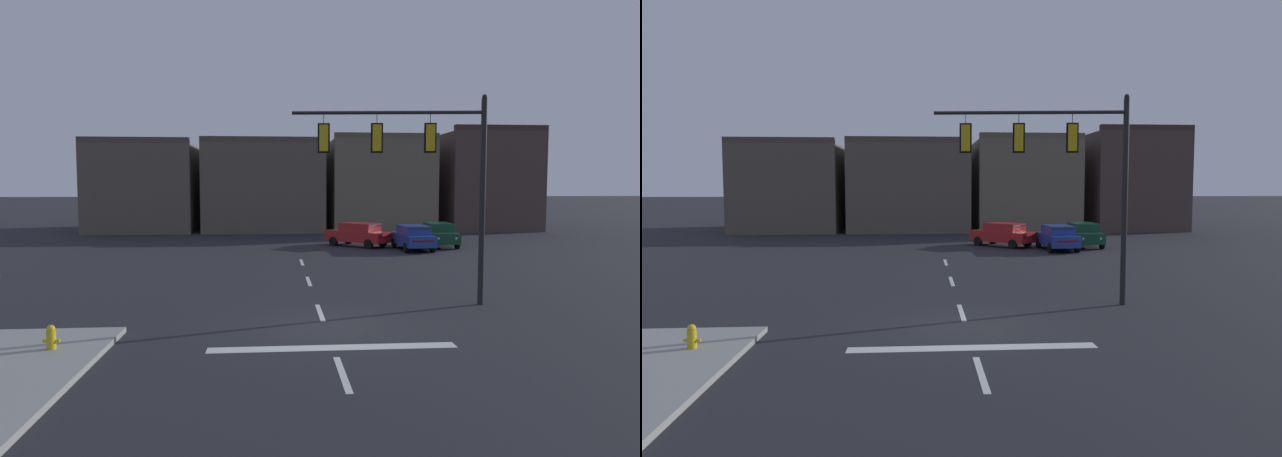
# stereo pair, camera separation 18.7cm
# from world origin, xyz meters

# --- Properties ---
(ground_plane) EXTENTS (400.00, 400.00, 0.00)m
(ground_plane) POSITION_xyz_m (0.00, 0.00, 0.00)
(ground_plane) COLOR #232328
(stop_bar_paint) EXTENTS (6.40, 0.50, 0.01)m
(stop_bar_paint) POSITION_xyz_m (0.00, -2.00, 0.00)
(stop_bar_paint) COLOR silver
(stop_bar_paint) RESTS_ON ground
(lane_centreline) EXTENTS (0.16, 26.40, 0.01)m
(lane_centreline) POSITION_xyz_m (0.00, 2.00, 0.00)
(lane_centreline) COLOR silver
(lane_centreline) RESTS_ON ground
(signal_mast_near_side) EXTENTS (6.63, 0.93, 7.24)m
(signal_mast_near_side) POSITION_xyz_m (3.63, 3.02, 4.99)
(signal_mast_near_side) COLOR black
(signal_mast_near_side) RESTS_ON ground
(car_lot_nearside) EXTENTS (2.07, 4.52, 1.61)m
(car_lot_nearside) POSITION_xyz_m (7.42, 19.19, 0.86)
(car_lot_nearside) COLOR navy
(car_lot_nearside) RESTS_ON ground
(car_lot_middle) EXTENTS (4.42, 4.35, 1.61)m
(car_lot_middle) POSITION_xyz_m (4.26, 21.68, 0.86)
(car_lot_middle) COLOR #A81E1E
(car_lot_middle) RESTS_ON ground
(car_lot_farside) EXTENTS (2.07, 4.52, 1.61)m
(car_lot_farside) POSITION_xyz_m (9.71, 21.15, 0.86)
(car_lot_farside) COLOR #143D28
(car_lot_farside) RESTS_ON ground
(fire_hydrant) EXTENTS (0.40, 0.30, 0.75)m
(fire_hydrant) POSITION_xyz_m (-6.94, -2.05, 0.33)
(fire_hydrant) COLOR gold
(fire_hydrant) RESTS_ON ground
(building_row) EXTENTS (40.50, 13.18, 9.48)m
(building_row) POSITION_xyz_m (3.01, 38.07, 4.11)
(building_row) COLOR brown
(building_row) RESTS_ON ground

